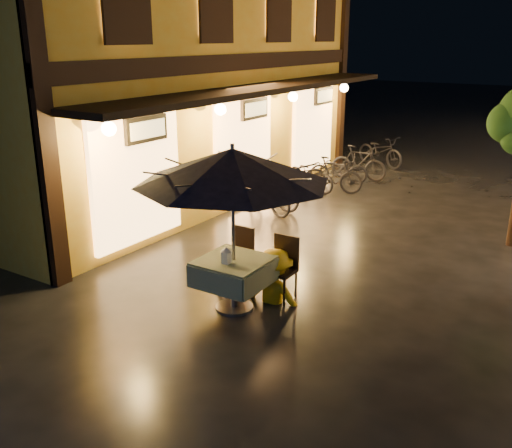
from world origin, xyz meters
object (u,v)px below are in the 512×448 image
Objects in this scene: cafe_table at (234,272)px; person_yellow at (275,251)px; table_lantern at (226,254)px; person_orange at (233,247)px; patio_umbrella at (232,166)px; bicycle_0 at (262,193)px.

person_yellow reaches higher than cafe_table.
table_lantern is 0.87m from person_orange.
table_lantern is 0.84m from person_yellow.
patio_umbrella is at bearing 90.00° from cafe_table.
patio_umbrella reaches higher than person_yellow.
table_lantern is 0.16× the size of person_yellow.
bicycle_0 is (-1.81, 3.79, -0.25)m from person_orange.
table_lantern is at bearing -90.00° from cafe_table.
bicycle_0 is (-2.22, 4.36, -0.12)m from cafe_table.
person_orange is (-0.41, 0.56, -1.44)m from patio_umbrella.
patio_umbrella reaches higher than table_lantern.
bicycle_0 is at bearing 116.04° from table_lantern.
cafe_table is 1.56m from patio_umbrella.
bicycle_0 is (-2.22, 4.36, -1.68)m from patio_umbrella.
person_yellow is at bearing 59.26° from patio_umbrella.
person_yellow is at bearing 65.57° from table_lantern.
cafe_table is 0.62× the size of person_yellow.
patio_umbrella reaches higher than cafe_table.
person_orange is at bearing 118.95° from table_lantern.
patio_umbrella is 1.24m from table_lantern.
person_yellow reaches higher than table_lantern.
patio_umbrella is at bearing 54.00° from person_yellow.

